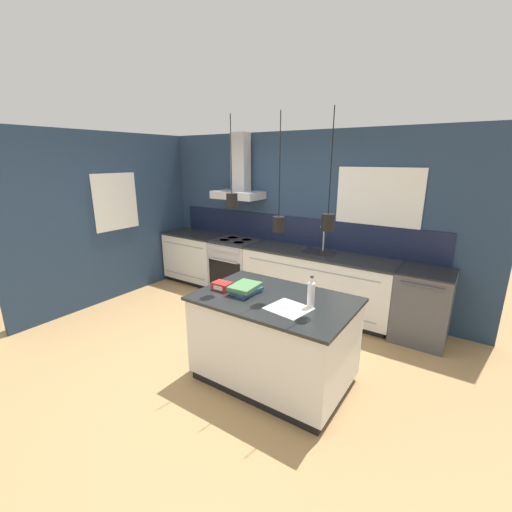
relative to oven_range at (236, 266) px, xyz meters
name	(u,v)px	position (x,y,z in m)	size (l,w,h in m)	color
ground_plane	(212,351)	(0.91, -1.69, -0.46)	(16.00, 16.00, 0.00)	tan
wall_back	(291,215)	(0.86, 0.31, 0.90)	(5.60, 2.18, 2.60)	navy
wall_left	(124,216)	(-1.52, -0.99, 0.85)	(0.08, 3.80, 2.60)	navy
counter_run_left	(196,257)	(-0.91, 0.01, 0.01)	(1.11, 0.64, 0.91)	black
counter_run_sink	(316,283)	(1.47, 0.01, 0.01)	(2.23, 0.64, 1.32)	black
oven_range	(236,266)	(0.00, 0.00, 0.00)	(0.73, 0.66, 0.91)	#B5B5BA
dishwasher	(422,306)	(2.89, 0.00, 0.00)	(0.63, 0.65, 0.91)	#4C4C51
kitchen_island	(274,339)	(1.79, -1.73, 0.00)	(1.53, 1.00, 0.91)	black
bottle_on_island	(311,294)	(2.17, -1.73, 0.58)	(0.07, 0.07, 0.30)	silver
book_stack	(245,289)	(1.49, -1.80, 0.50)	(0.26, 0.33, 0.09)	#335684
red_supply_box	(222,286)	(1.24, -1.85, 0.49)	(0.19, 0.14, 0.08)	red
paper_pile	(289,309)	(2.03, -1.88, 0.46)	(0.40, 0.38, 0.01)	silver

